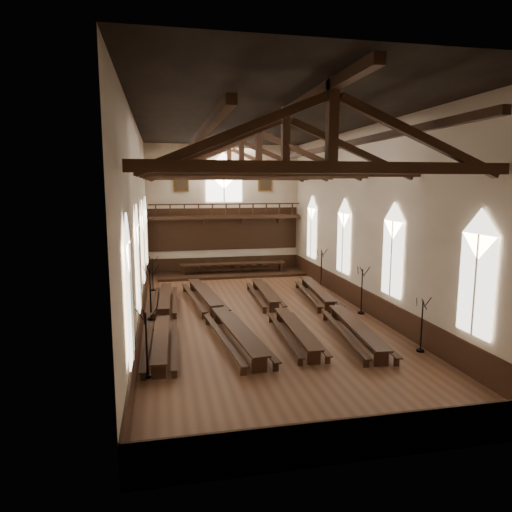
{
  "coord_description": "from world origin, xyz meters",
  "views": [
    {
      "loc": [
        -4.91,
        -22.77,
        6.9
      ],
      "look_at": [
        0.17,
        1.5,
        3.02
      ],
      "focal_mm": 32.0,
      "sensor_mm": 36.0,
      "label": 1
    }
  ],
  "objects_px": {
    "dais": "(233,274)",
    "candelabrum_left_far": "(153,280)",
    "refectory_row_b": "(217,310)",
    "candelabrum_right_mid": "(361,299)",
    "candelabrum_left_mid": "(151,303)",
    "candelabrum_right_near": "(421,335)",
    "refectory_row_d": "(334,307)",
    "candelabrum_left_near": "(147,357)",
    "high_table": "(233,264)",
    "refectory_row_a": "(164,316)",
    "candelabrum_right_far": "(321,276)",
    "refectory_row_c": "(278,308)"
  },
  "relations": [
    {
      "from": "dais",
      "to": "candelabrum_right_mid",
      "type": "distance_m",
      "value": 13.02
    },
    {
      "from": "refectory_row_a",
      "to": "candelabrum_right_mid",
      "type": "distance_m",
      "value": 10.48
    },
    {
      "from": "refectory_row_d",
      "to": "candelabrum_right_mid",
      "type": "relative_size",
      "value": 5.49
    },
    {
      "from": "dais",
      "to": "high_table",
      "type": "relative_size",
      "value": 1.41
    },
    {
      "from": "refectory_row_a",
      "to": "refectory_row_c",
      "type": "relative_size",
      "value": 1.0
    },
    {
      "from": "refectory_row_d",
      "to": "candelabrum_left_near",
      "type": "height_order",
      "value": "candelabrum_left_near"
    },
    {
      "from": "refectory_row_c",
      "to": "candelabrum_left_far",
      "type": "xyz_separation_m",
      "value": [
        -6.55,
        7.59,
        0.21
      ]
    },
    {
      "from": "refectory_row_c",
      "to": "refectory_row_d",
      "type": "height_order",
      "value": "refectory_row_d"
    },
    {
      "from": "candelabrum_left_near",
      "to": "candelabrum_right_mid",
      "type": "relative_size",
      "value": 0.99
    },
    {
      "from": "high_table",
      "to": "candelabrum_right_mid",
      "type": "distance_m",
      "value": 13.0
    },
    {
      "from": "candelabrum_left_mid",
      "to": "candelabrum_right_near",
      "type": "height_order",
      "value": "candelabrum_left_mid"
    },
    {
      "from": "dais",
      "to": "candelabrum_left_far",
      "type": "height_order",
      "value": "candelabrum_left_far"
    },
    {
      "from": "candelabrum_left_near",
      "to": "refectory_row_a",
      "type": "bearing_deg",
      "value": 84.27
    },
    {
      "from": "refectory_row_b",
      "to": "refectory_row_d",
      "type": "distance_m",
      "value": 6.16
    },
    {
      "from": "refectory_row_d",
      "to": "candelabrum_right_mid",
      "type": "distance_m",
      "value": 1.67
    },
    {
      "from": "refectory_row_c",
      "to": "refectory_row_d",
      "type": "xyz_separation_m",
      "value": [
        2.92,
        -0.49,
        0.04
      ]
    },
    {
      "from": "dais",
      "to": "candelabrum_right_far",
      "type": "height_order",
      "value": "candelabrum_right_far"
    },
    {
      "from": "candelabrum_left_near",
      "to": "candelabrum_right_near",
      "type": "height_order",
      "value": "candelabrum_left_near"
    },
    {
      "from": "candelabrum_left_near",
      "to": "candelabrum_left_far",
      "type": "distance_m",
      "value": 13.98
    },
    {
      "from": "refectory_row_b",
      "to": "candelabrum_left_far",
      "type": "bearing_deg",
      "value": 113.67
    },
    {
      "from": "refectory_row_a",
      "to": "refectory_row_d",
      "type": "distance_m",
      "value": 8.85
    },
    {
      "from": "candelabrum_left_far",
      "to": "refectory_row_b",
      "type": "bearing_deg",
      "value": -66.33
    },
    {
      "from": "candelabrum_left_mid",
      "to": "candelabrum_right_far",
      "type": "distance_m",
      "value": 12.23
    },
    {
      "from": "candelabrum_right_mid",
      "to": "candelabrum_right_far",
      "type": "bearing_deg",
      "value": 90.0
    },
    {
      "from": "dais",
      "to": "candelabrum_right_near",
      "type": "xyz_separation_m",
      "value": [
        5.12,
        -17.75,
        0.61
      ]
    },
    {
      "from": "refectory_row_c",
      "to": "candelabrum_left_near",
      "type": "bearing_deg",
      "value": -135.71
    },
    {
      "from": "refectory_row_b",
      "to": "candelabrum_right_mid",
      "type": "relative_size",
      "value": 5.61
    },
    {
      "from": "refectory_row_d",
      "to": "dais",
      "type": "xyz_separation_m",
      "value": [
        -3.48,
        12.15,
        -0.43
      ]
    },
    {
      "from": "dais",
      "to": "candelabrum_right_near",
      "type": "height_order",
      "value": "candelabrum_right_near"
    },
    {
      "from": "candelabrum_left_mid",
      "to": "candelabrum_right_mid",
      "type": "bearing_deg",
      "value": -6.17
    },
    {
      "from": "refectory_row_a",
      "to": "high_table",
      "type": "relative_size",
      "value": 1.68
    },
    {
      "from": "refectory_row_c",
      "to": "candelabrum_left_far",
      "type": "height_order",
      "value": "candelabrum_left_far"
    },
    {
      "from": "refectory_row_d",
      "to": "candelabrum_right_far",
      "type": "xyz_separation_m",
      "value": [
        1.63,
        6.53,
        0.28
      ]
    },
    {
      "from": "candelabrum_left_mid",
      "to": "candelabrum_right_far",
      "type": "bearing_deg",
      "value": 24.83
    },
    {
      "from": "candelabrum_left_mid",
      "to": "candelabrum_right_near",
      "type": "relative_size",
      "value": 1.24
    },
    {
      "from": "refectory_row_a",
      "to": "dais",
      "type": "relative_size",
      "value": 1.19
    },
    {
      "from": "high_table",
      "to": "candelabrum_right_near",
      "type": "xyz_separation_m",
      "value": [
        5.12,
        -17.75,
        -0.13
      ]
    },
    {
      "from": "refectory_row_c",
      "to": "candelabrum_right_mid",
      "type": "bearing_deg",
      "value": -3.79
    },
    {
      "from": "refectory_row_d",
      "to": "dais",
      "type": "distance_m",
      "value": 12.64
    },
    {
      "from": "refectory_row_b",
      "to": "refectory_row_a",
      "type": "bearing_deg",
      "value": -176.73
    },
    {
      "from": "refectory_row_a",
      "to": "candelabrum_left_far",
      "type": "xyz_separation_m",
      "value": [
        -0.63,
        7.75,
        0.21
      ]
    },
    {
      "from": "candelabrum_right_mid",
      "to": "candelabrum_right_near",
      "type": "bearing_deg",
      "value": -90.0
    },
    {
      "from": "refectory_row_a",
      "to": "candelabrum_right_far",
      "type": "xyz_separation_m",
      "value": [
        10.47,
        6.19,
        0.33
      ]
    },
    {
      "from": "refectory_row_d",
      "to": "high_table",
      "type": "height_order",
      "value": "high_table"
    },
    {
      "from": "candelabrum_left_near",
      "to": "candelabrum_left_mid",
      "type": "xyz_separation_m",
      "value": [
        -0.0,
        7.29,
        0.1
      ]
    },
    {
      "from": "refectory_row_c",
      "to": "refectory_row_b",
      "type": "bearing_deg",
      "value": 179.99
    },
    {
      "from": "candelabrum_right_mid",
      "to": "refectory_row_b",
      "type": "bearing_deg",
      "value": 177.78
    },
    {
      "from": "dais",
      "to": "candelabrum_left_far",
      "type": "relative_size",
      "value": 4.99
    },
    {
      "from": "candelabrum_left_mid",
      "to": "candelabrum_right_far",
      "type": "relative_size",
      "value": 1.08
    },
    {
      "from": "refectory_row_b",
      "to": "candelabrum_right_mid",
      "type": "xyz_separation_m",
      "value": [
        7.77,
        -0.3,
        0.24
      ]
    }
  ]
}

